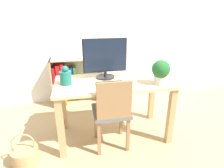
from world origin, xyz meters
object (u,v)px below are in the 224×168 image
object	(u,v)px
bookshelf	(69,82)
basket	(25,156)
keyboard	(110,84)
potted_plant	(161,71)
chair	(112,111)
vase	(66,77)
monitor	(105,57)

from	to	relation	value
bookshelf	basket	distance (m)	1.43
bookshelf	basket	world-z (taller)	bookshelf
keyboard	basket	xyz separation A→B (m)	(-0.94, -0.22, -0.64)
potted_plant	basket	size ratio (longest dim) A/B	0.74
keyboard	potted_plant	world-z (taller)	potted_plant
bookshelf	potted_plant	bearing A→B (deg)	-49.21
basket	potted_plant	bearing A→B (deg)	4.90
potted_plant	chair	world-z (taller)	potted_plant
keyboard	chair	xyz separation A→B (m)	(-0.01, -0.13, -0.27)
vase	chair	size ratio (longest dim) A/B	0.24
vase	monitor	bearing A→B (deg)	16.50
monitor	vase	bearing A→B (deg)	-163.50
potted_plant	bookshelf	xyz separation A→B (m)	(-1.03, 1.20, -0.48)
monitor	basket	distance (m)	1.36
monitor	chair	world-z (taller)	monitor
monitor	keyboard	size ratio (longest dim) A/B	1.70
potted_plant	monitor	bearing A→B (deg)	148.33
potted_plant	basket	world-z (taller)	potted_plant
potted_plant	basket	distance (m)	1.68
chair	basket	size ratio (longest dim) A/B	2.32
vase	potted_plant	size ratio (longest dim) A/B	0.77
basket	chair	bearing A→B (deg)	5.45
monitor	potted_plant	distance (m)	0.66
basket	keyboard	bearing A→B (deg)	13.37
potted_plant	chair	bearing A→B (deg)	-176.02
chair	basket	world-z (taller)	chair
vase	basket	distance (m)	0.91
keyboard	bookshelf	xyz separation A→B (m)	(-0.49, 1.10, -0.34)
vase	bookshelf	bearing A→B (deg)	90.55
potted_plant	basket	bearing A→B (deg)	-175.10
keyboard	vase	world-z (taller)	vase
chair	bookshelf	world-z (taller)	chair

